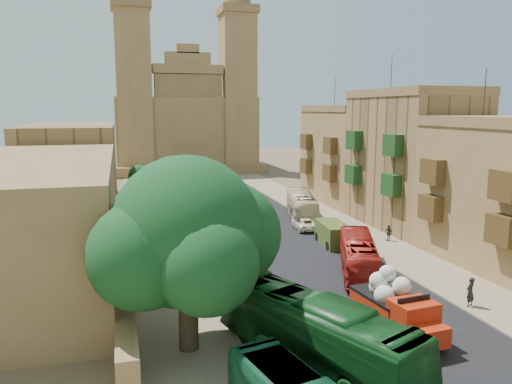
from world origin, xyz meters
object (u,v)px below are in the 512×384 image
red_truck (397,306)px  car_blue_a (246,241)px  bus_cream_east (302,205)px  street_tree_c (144,188)px  car_dkblue (176,190)px  car_cream (304,223)px  car_white_a (203,225)px  car_white_b (241,206)px  pedestrian_a (470,292)px  church (185,121)px  ficus_tree (188,237)px  street_tree_b (151,210)px  street_tree_a (163,239)px  car_blue_b (193,183)px  bus_red_east (358,255)px  pedestrian_c (388,233)px  olive_pickup (333,234)px  bus_green_north (315,331)px  street_tree_d (140,176)px

red_truck → car_blue_a: 18.55m
red_truck → bus_cream_east: (5.12, 28.05, -0.09)m
bus_cream_east → car_blue_a: (-8.78, -9.89, -0.79)m
street_tree_c → car_dkblue: (5.00, 13.94, -2.67)m
car_dkblue → car_cream: bearing=-58.5°
car_white_a → car_white_b: size_ratio=1.11×
pedestrian_a → car_blue_a: bearing=-82.1°
car_white_a → car_dkblue: bearing=94.8°
church → bus_cream_east: 48.85m
ficus_tree → street_tree_c: 32.09m
street_tree_c → street_tree_b: bearing=-90.0°
street_tree_a → car_blue_b: street_tree_a is taller
bus_cream_east → car_cream: (-1.50, -4.81, -0.86)m
street_tree_b → bus_red_east: street_tree_b is taller
street_tree_a → pedestrian_c: size_ratio=3.70×
olive_pickup → bus_green_north: bus_green_north is taller
olive_pickup → street_tree_a: bearing=-152.5°
ficus_tree → car_cream: bearing=56.8°
street_tree_c → red_truck: size_ratio=0.80×
street_tree_d → olive_pickup: (15.39, -28.00, -2.09)m
car_dkblue → car_white_b: size_ratio=1.18×
street_tree_c → bus_green_north: (6.00, -35.00, -1.70)m
street_tree_c → bus_cream_east: (16.50, -5.13, -1.85)m
street_tree_b → street_tree_c: 12.00m
street_tree_d → car_blue_b: bearing=44.2°
car_white_a → car_dkblue: (-0.12, 22.17, -0.04)m
pedestrian_c → red_truck: bearing=-49.9°
red_truck → bus_cream_east: bearing=79.7°
olive_pickup → car_cream: 6.08m
pedestrian_c → ficus_tree: bearing=-72.9°
street_tree_b → red_truck: size_ratio=0.76×
bus_green_north → pedestrian_a: bus_green_north is taller
bus_green_north → pedestrian_c: 24.02m
car_cream → car_blue_b: car_blue_b is taller
church → red_truck: bearing=-89.0°
red_truck → car_white_b: 33.60m
olive_pickup → bus_red_east: size_ratio=0.51×
car_cream → street_tree_a: bearing=48.7°
ficus_tree → street_tree_c: bearing=91.1°
street_tree_b → car_blue_a: 8.66m
car_dkblue → pedestrian_c: bearing=-53.5°
street_tree_b → bus_red_east: 18.25m
olive_pickup → pedestrian_c: bearing=-1.1°
red_truck → car_dkblue: bearing=97.7°
red_truck → bus_green_north: bearing=-161.3°
street_tree_a → car_white_b: street_tree_a is taller
car_white_b → car_blue_b: (-2.92, 19.53, -0.01)m
car_dkblue → car_blue_b: car_dkblue is taller
street_tree_d → red_truck: 46.62m
street_tree_d → car_blue_b: street_tree_d is taller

